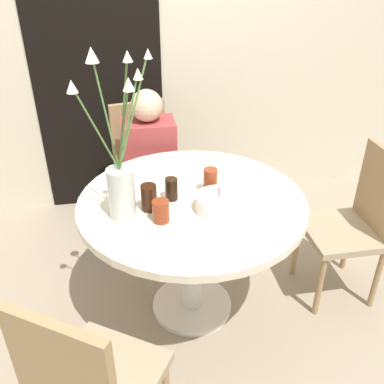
% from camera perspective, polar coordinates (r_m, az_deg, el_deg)
% --- Properties ---
extents(ground_plane, '(16.00, 16.00, 0.00)m').
position_cam_1_polar(ground_plane, '(2.58, -0.00, -14.96)').
color(ground_plane, gray).
extents(wall_back, '(8.00, 0.05, 2.60)m').
position_cam_1_polar(wall_back, '(3.15, -4.44, 20.63)').
color(wall_back, beige).
rests_on(wall_back, ground_plane).
extents(doorway_panel, '(0.90, 0.01, 2.05)m').
position_cam_1_polar(doorway_panel, '(3.17, -12.51, 14.98)').
color(doorway_panel, black).
rests_on(doorway_panel, ground_plane).
extents(dining_table, '(1.13, 1.13, 0.73)m').
position_cam_1_polar(dining_table, '(2.19, -0.00, -3.90)').
color(dining_table, beige).
rests_on(dining_table, ground_plane).
extents(chair_left_flank, '(0.47, 0.47, 0.90)m').
position_cam_1_polar(chair_left_flank, '(3.01, -6.44, 4.08)').
color(chair_left_flank, '#9E896B').
rests_on(chair_left_flank, ground_plane).
extents(chair_right_flank, '(0.55, 0.55, 0.90)m').
position_cam_1_polar(chair_right_flank, '(1.67, -13.64, -23.42)').
color(chair_right_flank, '#9E896B').
rests_on(chair_right_flank, ground_plane).
extents(chair_near_front, '(0.40, 0.40, 0.90)m').
position_cam_1_polar(chair_near_front, '(2.55, 21.17, -3.30)').
color(chair_near_front, '#9E896B').
rests_on(chair_near_front, ground_plane).
extents(birthday_cake, '(0.22, 0.22, 0.12)m').
position_cam_1_polar(birthday_cake, '(2.02, 3.57, -1.48)').
color(birthday_cake, white).
rests_on(birthday_cake, dining_table).
extents(flower_vase, '(0.35, 0.26, 0.77)m').
position_cam_1_polar(flower_vase, '(1.91, -9.57, 2.26)').
color(flower_vase, silver).
rests_on(flower_vase, dining_table).
extents(side_plate, '(0.21, 0.21, 0.01)m').
position_cam_1_polar(side_plate, '(2.37, -1.17, 2.88)').
color(side_plate, silver).
rests_on(side_plate, dining_table).
extents(drink_glass_0, '(0.07, 0.07, 0.13)m').
position_cam_1_polar(drink_glass_0, '(2.15, 2.45, 1.51)').
color(drink_glass_0, maroon).
rests_on(drink_glass_0, dining_table).
extents(drink_glass_1, '(0.07, 0.07, 0.13)m').
position_cam_1_polar(drink_glass_1, '(2.01, -5.77, -0.75)').
color(drink_glass_1, '#33190C').
rests_on(drink_glass_1, dining_table).
extents(drink_glass_2, '(0.06, 0.06, 0.11)m').
position_cam_1_polar(drink_glass_2, '(2.09, -2.76, 0.40)').
color(drink_glass_2, black).
rests_on(drink_glass_2, dining_table).
extents(drink_glass_3, '(0.08, 0.08, 0.10)m').
position_cam_1_polar(drink_glass_3, '(1.93, -4.20, -2.56)').
color(drink_glass_3, maroon).
rests_on(drink_glass_3, dining_table).
extents(person_guest, '(0.34, 0.24, 1.06)m').
position_cam_1_polar(person_guest, '(2.87, -5.57, 2.60)').
color(person_guest, '#383333').
rests_on(person_guest, ground_plane).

